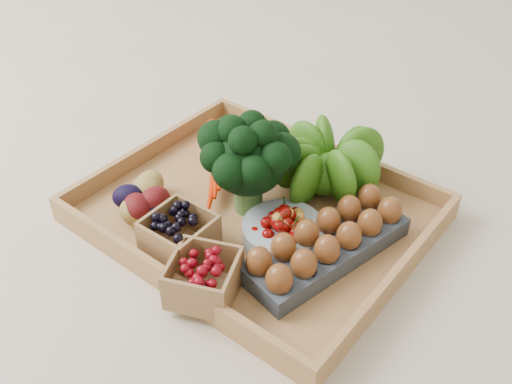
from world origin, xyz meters
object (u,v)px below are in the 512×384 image
Objects in this scene: cherry_bowl at (283,233)px; tray at (256,215)px; broccoli at (248,178)px; egg_carton at (326,249)px.

tray is at bearing 159.58° from cherry_bowl.
broccoli reaches higher than cherry_bowl.
broccoli reaches higher than tray.
cherry_bowl reaches higher than tray.
tray is 0.08m from broccoli.
tray is at bearing -173.65° from egg_carton.
broccoli is 0.18m from egg_carton.
tray is 0.16m from egg_carton.
tray is 1.92× the size of egg_carton.
egg_carton is (0.17, -0.02, -0.05)m from broccoli.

